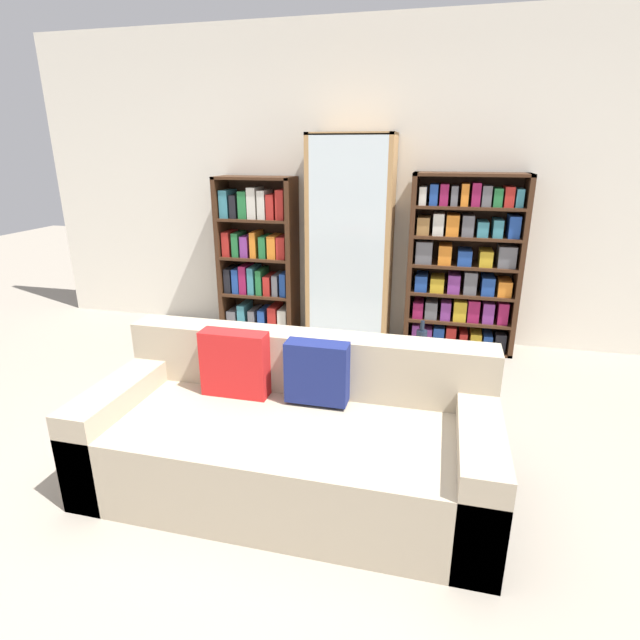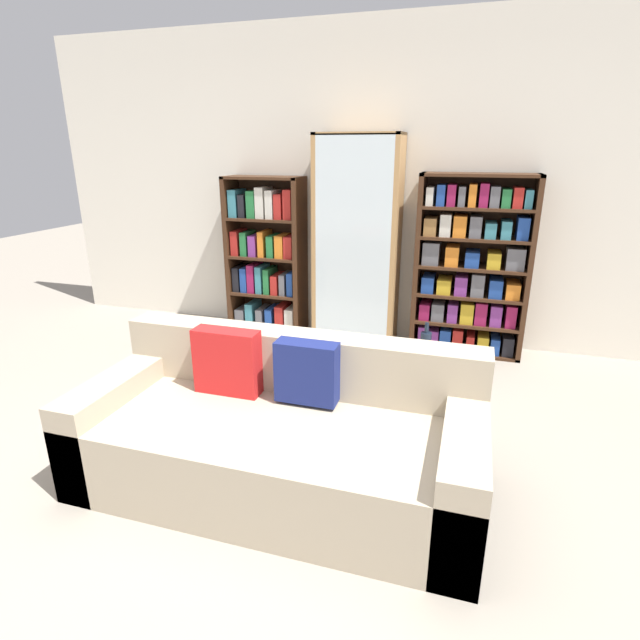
# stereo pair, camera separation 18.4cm
# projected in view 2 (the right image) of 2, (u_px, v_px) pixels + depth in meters

# --- Properties ---
(ground_plane) EXTENTS (16.00, 16.00, 0.00)m
(ground_plane) POSITION_uv_depth(u_px,v_px,m) (240.00, 526.00, 2.33)
(ground_plane) COLOR gray
(wall_back) EXTENTS (6.25, 0.06, 2.70)m
(wall_back) POSITION_uv_depth(u_px,v_px,m) (369.00, 188.00, 4.39)
(wall_back) COLOR silver
(wall_back) RESTS_ON ground
(couch) EXTENTS (2.02, 0.89, 0.76)m
(couch) POSITION_uv_depth(u_px,v_px,m) (280.00, 436.00, 2.57)
(couch) COLOR tan
(couch) RESTS_ON ground
(bookshelf_left) EXTENTS (0.71, 0.32, 1.44)m
(bookshelf_left) POSITION_uv_depth(u_px,v_px,m) (266.00, 258.00, 4.67)
(bookshelf_left) COLOR #3D2314
(bookshelf_left) RESTS_ON ground
(display_cabinet) EXTENTS (0.72, 0.36, 1.80)m
(display_cabinet) POSITION_uv_depth(u_px,v_px,m) (357.00, 242.00, 4.35)
(display_cabinet) COLOR #AD7F4C
(display_cabinet) RESTS_ON ground
(bookshelf_right) EXTENTS (0.92, 0.32, 1.49)m
(bookshelf_right) POSITION_uv_depth(u_px,v_px,m) (471.00, 269.00, 4.15)
(bookshelf_right) COLOR #3D2314
(bookshelf_right) RESTS_ON ground
(wine_bottle) EXTENTS (0.09, 0.09, 0.38)m
(wine_bottle) POSITION_uv_depth(u_px,v_px,m) (425.00, 349.00, 3.99)
(wine_bottle) COLOR #192333
(wine_bottle) RESTS_ON ground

